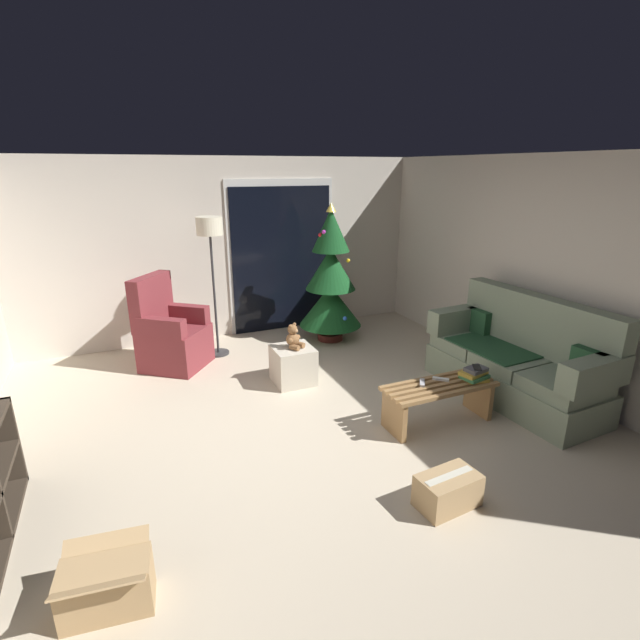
% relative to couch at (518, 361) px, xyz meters
% --- Properties ---
extents(ground_plane, '(7.00, 7.00, 0.00)m').
position_rel_couch_xyz_m(ground_plane, '(-2.32, 0.15, -0.40)').
color(ground_plane, beige).
extents(wall_back, '(5.72, 0.12, 2.50)m').
position_rel_couch_xyz_m(wall_back, '(-2.32, 3.21, 0.85)').
color(wall_back, beige).
rests_on(wall_back, ground).
extents(wall_right, '(0.12, 6.00, 2.50)m').
position_rel_couch_xyz_m(wall_right, '(0.54, 0.15, 0.85)').
color(wall_right, beige).
rests_on(wall_right, ground).
extents(patio_door_frame, '(1.60, 0.02, 2.20)m').
position_rel_couch_xyz_m(patio_door_frame, '(-1.54, 3.14, 0.70)').
color(patio_door_frame, silver).
rests_on(patio_door_frame, ground).
extents(patio_door_glass, '(1.50, 0.02, 2.10)m').
position_rel_couch_xyz_m(patio_door_glass, '(-1.54, 3.12, 0.65)').
color(patio_door_glass, black).
rests_on(patio_door_glass, ground).
extents(couch, '(0.87, 1.97, 1.08)m').
position_rel_couch_xyz_m(couch, '(0.00, 0.00, 0.00)').
color(couch, gray).
rests_on(couch, ground).
extents(coffee_table, '(1.10, 0.40, 0.41)m').
position_rel_couch_xyz_m(coffee_table, '(-1.12, -0.15, -0.13)').
color(coffee_table, '#9E7547').
rests_on(coffee_table, ground).
extents(remote_silver, '(0.12, 0.15, 0.02)m').
position_rel_couch_xyz_m(remote_silver, '(-1.27, -0.07, 0.02)').
color(remote_silver, '#ADADB2').
rests_on(remote_silver, coffee_table).
extents(remote_white, '(0.14, 0.14, 0.02)m').
position_rel_couch_xyz_m(remote_white, '(-1.06, -0.08, 0.02)').
color(remote_white, silver).
rests_on(remote_white, coffee_table).
extents(book_stack, '(0.29, 0.24, 0.13)m').
position_rel_couch_xyz_m(book_stack, '(-0.76, -0.20, 0.07)').
color(book_stack, '#B79333').
rests_on(book_stack, coffee_table).
extents(cell_phone, '(0.13, 0.16, 0.01)m').
position_rel_couch_xyz_m(cell_phone, '(-0.75, -0.21, 0.14)').
color(cell_phone, black).
rests_on(cell_phone, book_stack).
extents(christmas_tree, '(0.87, 0.87, 1.91)m').
position_rel_couch_xyz_m(christmas_tree, '(-1.10, 2.37, 0.45)').
color(christmas_tree, '#4C1E19').
rests_on(christmas_tree, ground).
extents(armchair, '(0.96, 0.96, 1.13)m').
position_rel_couch_xyz_m(armchair, '(-3.28, 2.29, 0.00)').
color(armchair, maroon).
rests_on(armchair, ground).
extents(floor_lamp, '(0.32, 0.32, 1.78)m').
position_rel_couch_xyz_m(floor_lamp, '(-2.69, 2.45, 1.11)').
color(floor_lamp, '#2D2D30').
rests_on(floor_lamp, ground).
extents(ottoman, '(0.44, 0.44, 0.42)m').
position_rel_couch_xyz_m(ottoman, '(-2.08, 1.25, -0.19)').
color(ottoman, beige).
rests_on(ottoman, ground).
extents(teddy_bear_chestnut, '(0.21, 0.22, 0.29)m').
position_rel_couch_xyz_m(teddy_bear_chestnut, '(-2.07, 1.24, 0.14)').
color(teddy_bear_chestnut, brown).
rests_on(teddy_bear_chestnut, ottoman).
extents(teddy_bear_cream_by_tree, '(0.21, 0.22, 0.29)m').
position_rel_couch_xyz_m(teddy_bear_cream_by_tree, '(-1.77, 2.02, -0.28)').
color(teddy_bear_cream_by_tree, beige).
rests_on(teddy_bear_cream_by_tree, ground).
extents(cardboard_box_taped_mid_floor, '(0.47, 0.30, 0.25)m').
position_rel_couch_xyz_m(cardboard_box_taped_mid_floor, '(-1.77, -1.13, -0.27)').
color(cardboard_box_taped_mid_floor, tan).
rests_on(cardboard_box_taped_mid_floor, ground).
extents(cardboard_box_open_near_shelf, '(0.51, 0.47, 0.35)m').
position_rel_couch_xyz_m(cardboard_box_open_near_shelf, '(-4.03, -1.07, -0.24)').
color(cardboard_box_open_near_shelf, tan).
rests_on(cardboard_box_open_near_shelf, ground).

